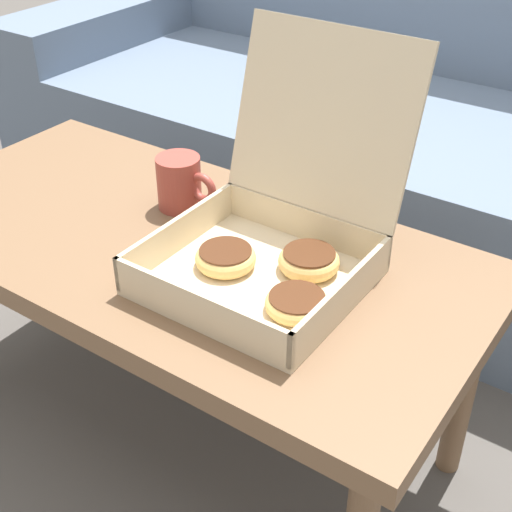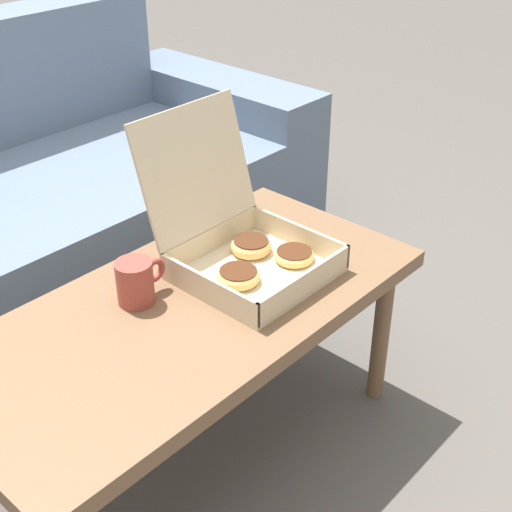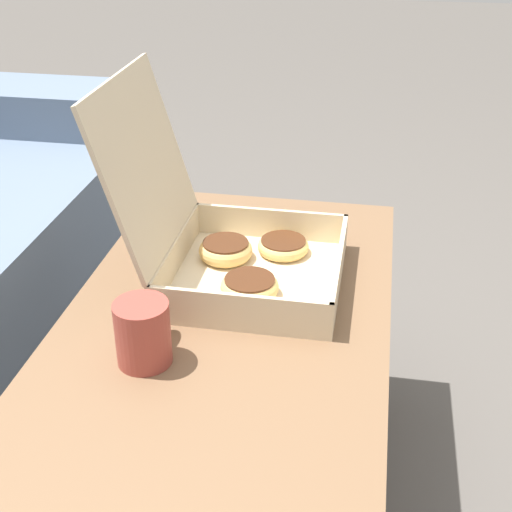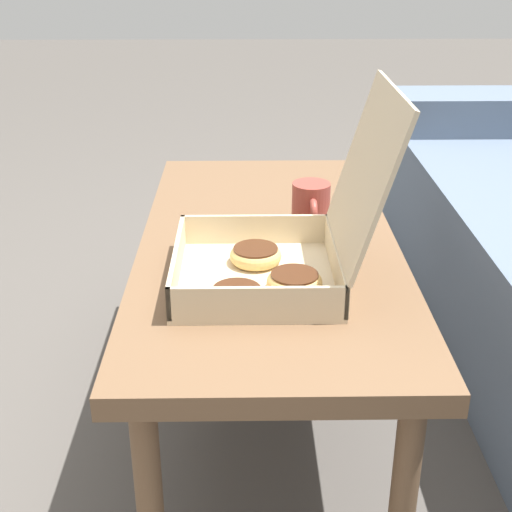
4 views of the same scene
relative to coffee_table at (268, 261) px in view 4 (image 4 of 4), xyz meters
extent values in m
plane|color=#514C47|center=(0.00, 0.12, -0.41)|extent=(12.00, 12.00, 0.00)
cube|color=brown|center=(0.00, 0.00, 0.03)|extent=(1.08, 0.53, 0.04)
cylinder|color=brown|center=(-0.48, -0.20, -0.20)|extent=(0.04, 0.04, 0.41)
cylinder|color=brown|center=(0.48, -0.20, -0.20)|extent=(0.04, 0.04, 0.41)
cylinder|color=brown|center=(-0.48, 0.20, -0.20)|extent=(0.04, 0.04, 0.41)
cylinder|color=brown|center=(0.48, 0.20, -0.20)|extent=(0.04, 0.04, 0.41)
cube|color=beige|center=(0.19, -0.03, 0.05)|extent=(0.32, 0.29, 0.01)
cube|color=beige|center=(0.19, -0.17, 0.09)|extent=(0.32, 0.01, 0.06)
cube|color=beige|center=(0.19, 0.11, 0.09)|extent=(0.32, 0.01, 0.06)
cube|color=beige|center=(0.03, -0.03, 0.09)|extent=(0.01, 0.29, 0.06)
cube|color=beige|center=(0.34, -0.03, 0.09)|extent=(0.01, 0.29, 0.06)
cube|color=beige|center=(0.19, 0.16, 0.26)|extent=(0.32, 0.09, 0.28)
torus|color=#E0B266|center=(0.24, 0.04, 0.07)|extent=(0.10, 0.10, 0.03)
cylinder|color=#472614|center=(0.24, 0.04, 0.08)|extent=(0.08, 0.08, 0.01)
torus|color=#E0B266|center=(0.13, -0.03, 0.07)|extent=(0.10, 0.10, 0.03)
cylinder|color=#472614|center=(0.13, -0.03, 0.08)|extent=(0.08, 0.08, 0.01)
torus|color=#E0B266|center=(0.28, -0.06, 0.07)|extent=(0.09, 0.09, 0.03)
cylinder|color=#472614|center=(0.28, -0.06, 0.08)|extent=(0.08, 0.08, 0.01)
cylinder|color=#993D33|center=(-0.07, 0.09, 0.10)|extent=(0.08, 0.08, 0.10)
torus|color=#993D33|center=(-0.01, 0.09, 0.10)|extent=(0.06, 0.01, 0.06)
camera|label=1|loc=(0.70, -0.78, 0.70)|focal=50.00mm
camera|label=2|loc=(-0.83, -0.95, 0.94)|focal=50.00mm
camera|label=3|loc=(-0.87, -0.22, 0.69)|focal=50.00mm
camera|label=4|loc=(1.34, -0.05, 0.64)|focal=50.00mm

